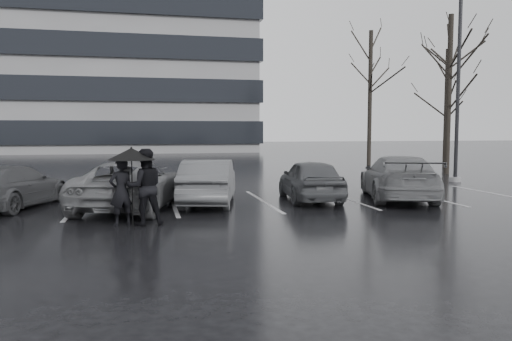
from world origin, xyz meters
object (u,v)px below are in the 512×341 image
object	(u,v)px
car_main	(310,180)
pedestrian_left	(121,192)
car_west_b	(132,185)
pedestrian_right	(145,187)
tree_north	(370,98)
tree_east	(449,95)
lamp_post	(458,86)
car_west_c	(11,187)
car_east	(398,177)
car_west_a	(209,182)
tree_ne	(446,109)

from	to	relation	value
car_main	pedestrian_left	distance (m)	6.44
car_main	car_west_b	size ratio (longest dim) A/B	0.79
pedestrian_right	tree_north	size ratio (longest dim) A/B	0.21
pedestrian_right	tree_east	size ratio (longest dim) A/B	0.23
lamp_post	pedestrian_left	bearing A→B (deg)	-152.49
car_west_b	tree_north	world-z (taller)	tree_north
car_west_b	lamp_post	xyz separation A→B (m)	(13.52, 4.58, 3.45)
car_west_b	pedestrian_left	bearing A→B (deg)	101.63
car_west_c	tree_east	size ratio (longest dim) A/B	0.54
car_west_c	pedestrian_right	size ratio (longest dim) A/B	2.37
pedestrian_right	tree_north	xyz separation A→B (m)	(14.03, 17.72, 3.35)
pedestrian_left	car_east	bearing A→B (deg)	171.15
car_west_a	tree_north	world-z (taller)	tree_north
car_main	car_west_c	bearing A→B (deg)	3.51
car_main	pedestrian_left	xyz separation A→B (m)	(-5.69, -3.01, 0.14)
lamp_post	tree_east	world-z (taller)	lamp_post
tree_east	car_main	bearing A→B (deg)	-142.31
car_west_b	car_west_c	distance (m)	3.48
car_west_b	lamp_post	bearing A→B (deg)	-145.98
pedestrian_left	tree_north	distance (m)	23.14
tree_east	car_west_c	bearing A→B (deg)	-158.80
car_west_b	pedestrian_left	size ratio (longest dim) A/B	3.09
car_west_c	tree_ne	world-z (taller)	tree_ne
tree_north	car_main	bearing A→B (deg)	-121.25
car_main	tree_north	world-z (taller)	tree_north
pedestrian_right	lamp_post	world-z (taller)	lamp_post
car_east	lamp_post	xyz separation A→B (m)	(5.14, 4.49, 3.43)
tree_ne	tree_north	size ratio (longest dim) A/B	0.82
car_west_a	car_west_b	size ratio (longest dim) A/B	0.83
car_east	tree_ne	bearing A→B (deg)	-110.78
car_west_a	pedestrian_left	xyz separation A→B (m)	(-2.42, -2.95, 0.12)
car_east	pedestrian_left	size ratio (longest dim) A/B	3.06
lamp_post	tree_ne	size ratio (longest dim) A/B	1.29
pedestrian_left	car_west_a	bearing A→B (deg)	-155.33
car_west_a	tree_ne	xyz separation A→B (m)	(15.64, 11.69, 2.82)
car_west_a	tree_ne	bearing A→B (deg)	-130.85
car_west_a	tree_east	world-z (taller)	tree_east
car_west_a	tree_ne	size ratio (longest dim) A/B	0.59
tree_east	tree_ne	distance (m)	4.74
pedestrian_right	car_main	bearing A→B (deg)	-156.68
car_west_b	car_east	xyz separation A→B (m)	(8.38, 0.09, 0.02)
lamp_post	pedestrian_right	bearing A→B (deg)	-151.26
tree_east	tree_north	xyz separation A→B (m)	(-1.00, 7.00, 0.25)
car_east	pedestrian_right	bearing A→B (deg)	36.36
car_west_b	tree_east	size ratio (longest dim) A/B	0.62
car_west_c	tree_north	distance (m)	23.10
car_west_c	tree_ne	size ratio (longest dim) A/B	0.61
car_west_c	car_east	distance (m)	11.78
car_main	car_east	xyz separation A→B (m)	(2.85, -0.38, 0.05)
pedestrian_left	tree_east	xyz separation A→B (m)	(15.57, 10.64, 3.20)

